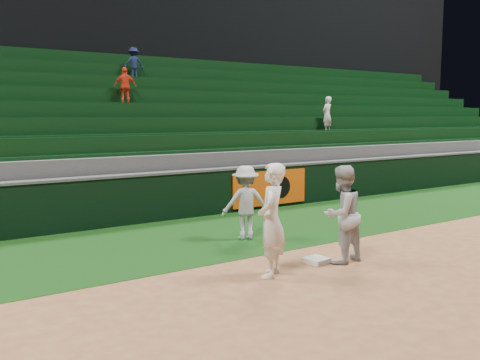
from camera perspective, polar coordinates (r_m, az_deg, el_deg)
name	(u,v)px	position (r m, az deg, el deg)	size (l,w,h in m)	color
ground	(309,263)	(9.94, 7.32, -8.81)	(70.00, 70.00, 0.00)	brown
foul_grass	(220,233)	(12.26, -2.13, -5.72)	(36.00, 4.20, 0.01)	black
upper_deck	(41,39)	(25.59, -20.42, 13.91)	(40.00, 12.00, 12.00)	black
first_base	(317,260)	(9.99, 8.16, -8.48)	(0.39, 0.39, 0.09)	silver
first_baseman	(271,220)	(8.89, 3.37, -4.31)	(0.69, 0.46, 1.91)	white
baserunner	(342,214)	(9.91, 10.80, -3.62)	(0.87, 0.68, 1.79)	#A8ABB3
base_coach	(245,203)	(11.57, 0.59, -2.42)	(1.03, 0.59, 1.60)	#A6A8B4
field_wall	(176,195)	(14.03, -6.88, -1.55)	(36.00, 0.45, 1.25)	black
stadium_seating	(118,147)	(17.33, -12.85, 3.47)	(36.00, 5.95, 4.98)	#3B3B3D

